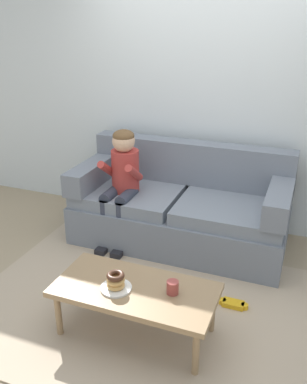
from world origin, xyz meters
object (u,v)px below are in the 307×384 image
at_px(couch, 181,209).
at_px(donut, 116,285).
at_px(coffee_table, 135,292).
at_px(mug, 173,287).
at_px(toy_controller, 233,304).
at_px(person_child, 122,176).

distance_m(couch, donut, 1.43).
bearing_deg(coffee_table, mug, 7.61).
xyz_separation_m(coffee_table, mug, (0.25, 0.03, 0.08)).
relative_size(couch, donut, 16.60).
distance_m(couch, toy_controller, 1.14).
relative_size(coffee_table, mug, 12.12).
relative_size(coffee_table, donut, 9.09).
relative_size(donut, toy_controller, 0.53).
bearing_deg(mug, coffee_table, -172.39).
distance_m(couch, coffee_table, 1.37).
bearing_deg(donut, toy_controller, 40.15).
relative_size(couch, coffee_table, 1.83).
xyz_separation_m(coffee_table, donut, (-0.11, -0.06, 0.07)).
xyz_separation_m(coffee_table, person_child, (-0.64, 1.16, 0.33)).
bearing_deg(person_child, toy_controller, -27.67).
height_order(mug, toy_controller, mug).
xyz_separation_m(couch, person_child, (-0.52, -0.20, 0.33)).
height_order(couch, person_child, person_child).
height_order(couch, donut, couch).
height_order(donut, toy_controller, donut).
bearing_deg(couch, mug, -74.58).
distance_m(donut, mug, 0.38).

